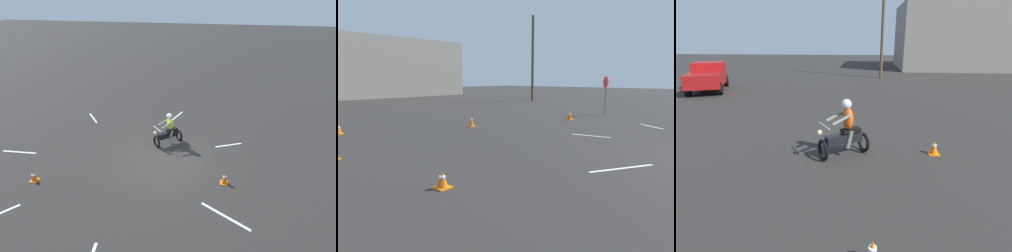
% 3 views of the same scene
% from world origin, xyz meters
% --- Properties ---
extents(ground_plane, '(120.00, 120.00, 0.00)m').
position_xyz_m(ground_plane, '(0.00, 0.00, 0.00)').
color(ground_plane, '#2D2B28').
extents(motorcycle_rider_foreground, '(1.44, 1.39, 1.66)m').
position_xyz_m(motorcycle_rider_foreground, '(0.12, -1.49, 0.73)').
color(motorcycle_rider_foreground, black).
rests_on(motorcycle_rider_foreground, ground).
extents(traffic_cone_mid_left, '(0.32, 0.32, 0.41)m').
position_xyz_m(traffic_cone_mid_left, '(4.87, 2.57, 0.20)').
color(traffic_cone_mid_left, orange).
rests_on(traffic_cone_mid_left, ground).
extents(traffic_cone_far_right, '(0.32, 0.32, 0.48)m').
position_xyz_m(traffic_cone_far_right, '(-2.72, 1.13, 0.23)').
color(traffic_cone_far_right, orange).
rests_on(traffic_cone_far_right, ground).
extents(lane_stripe_e, '(1.71, 0.24, 0.01)m').
position_xyz_m(lane_stripe_e, '(7.01, 0.82, 0.00)').
color(lane_stripe_e, silver).
rests_on(lane_stripe_e, ground).
extents(lane_stripe_nw, '(1.74, 1.01, 0.01)m').
position_xyz_m(lane_stripe_nw, '(-2.79, 2.91, 0.00)').
color(lane_stripe_nw, silver).
rests_on(lane_stripe_nw, ground).
extents(lane_stripe_sw, '(1.31, 0.72, 0.01)m').
position_xyz_m(lane_stripe_sw, '(-2.89, -1.93, 0.00)').
color(lane_stripe_sw, silver).
rests_on(lane_stripe_sw, ground).
extents(lane_stripe_s, '(0.64, 1.91, 0.01)m').
position_xyz_m(lane_stripe_s, '(0.33, -4.63, 0.00)').
color(lane_stripe_s, silver).
rests_on(lane_stripe_s, ground).
extents(lane_stripe_se, '(1.07, 1.18, 0.01)m').
position_xyz_m(lane_stripe_se, '(5.28, -3.50, 0.00)').
color(lane_stripe_se, silver).
rests_on(lane_stripe_se, ground).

